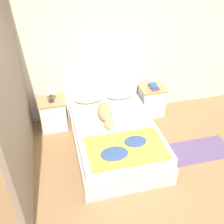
% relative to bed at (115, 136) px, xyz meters
% --- Properties ---
extents(ground_plane, '(16.00, 16.00, 0.00)m').
position_rel_bed_xyz_m(ground_plane, '(0.05, -1.01, -0.25)').
color(ground_plane, '#997047').
extents(wall_back, '(9.00, 0.06, 2.55)m').
position_rel_bed_xyz_m(wall_back, '(0.05, 1.12, 1.03)').
color(wall_back, beige).
rests_on(wall_back, ground_plane).
extents(wall_side_left, '(0.06, 3.10, 2.55)m').
position_rel_bed_xyz_m(wall_side_left, '(-1.41, 0.04, 1.03)').
color(wall_side_left, gray).
rests_on(wall_side_left, ground_plane).
extents(bed, '(1.36, 2.06, 0.50)m').
position_rel_bed_xyz_m(bed, '(0.00, 0.00, 0.00)').
color(bed, silver).
rests_on(bed, ground_plane).
extents(headboard, '(1.44, 0.06, 1.02)m').
position_rel_bed_xyz_m(headboard, '(0.00, 1.05, 0.28)').
color(headboard, silver).
rests_on(headboard, ground_plane).
extents(nightstand_left, '(0.48, 0.42, 0.60)m').
position_rel_bed_xyz_m(nightstand_left, '(-0.97, 0.83, 0.05)').
color(nightstand_left, white).
rests_on(nightstand_left, ground_plane).
extents(nightstand_right, '(0.48, 0.42, 0.60)m').
position_rel_bed_xyz_m(nightstand_right, '(0.97, 0.83, 0.05)').
color(nightstand_right, white).
rests_on(nightstand_right, ground_plane).
extents(pillow_left, '(0.54, 0.34, 0.14)m').
position_rel_bed_xyz_m(pillow_left, '(-0.30, 0.81, 0.32)').
color(pillow_left, beige).
rests_on(pillow_left, bed).
extents(pillow_right, '(0.54, 0.34, 0.14)m').
position_rel_bed_xyz_m(pillow_right, '(0.30, 0.81, 0.32)').
color(pillow_right, beige).
rests_on(pillow_right, bed).
extents(quilt, '(1.13, 0.71, 0.07)m').
position_rel_bed_xyz_m(quilt, '(-0.01, -0.63, 0.28)').
color(quilt, yellow).
rests_on(quilt, bed).
extents(dog, '(0.23, 0.73, 0.23)m').
position_rel_bed_xyz_m(dog, '(-0.12, 0.19, 0.36)').
color(dog, tan).
rests_on(dog, bed).
extents(book_stack, '(0.16, 0.24, 0.08)m').
position_rel_bed_xyz_m(book_stack, '(0.98, 0.80, 0.39)').
color(book_stack, orange).
rests_on(book_stack, nightstand_right).
extents(table_lamp, '(0.18, 0.18, 0.34)m').
position_rel_bed_xyz_m(table_lamp, '(-0.97, 0.80, 0.61)').
color(table_lamp, '#2D2D33').
rests_on(table_lamp, nightstand_left).
extents(rug, '(1.18, 0.56, 0.00)m').
position_rel_bed_xyz_m(rug, '(1.36, -0.44, -0.24)').
color(rug, '#604C75').
rests_on(rug, ground_plane).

